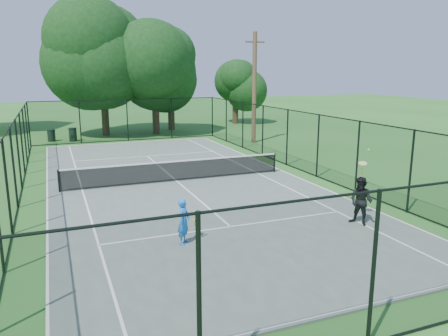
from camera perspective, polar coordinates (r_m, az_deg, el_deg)
name	(u,v)px	position (r m, az deg, el deg)	size (l,w,h in m)	color
ground	(177,182)	(19.97, -6.18, -1.88)	(120.00, 120.00, 0.00)	#286522
tennis_court	(177,182)	(19.96, -6.19, -1.79)	(11.00, 24.00, 0.06)	#526059
tennis_net	(177,170)	(19.83, -6.22, -0.26)	(10.08, 0.08, 0.95)	black
fence	(176,150)	(19.65, -6.29, 2.36)	(13.10, 26.10, 3.00)	black
tree_near_left	(102,59)	(35.40, -15.67, 13.60)	(7.32, 7.32, 9.54)	#332114
tree_near_mid	(154,69)	(35.41, -9.10, 12.60)	(6.29, 6.29, 8.23)	#332114
tree_near_right	(170,73)	(37.82, -7.04, 12.19)	(5.44, 5.44, 7.50)	#332114
tree_far_right	(236,87)	(42.02, 1.51, 10.55)	(4.25, 4.25, 5.62)	#332114
trash_bin_left	(51,135)	(33.73, -21.63, 4.00)	(0.58, 0.58, 0.88)	black
trash_bin_right	(73,134)	(33.26, -19.14, 4.16)	(0.58, 0.58, 0.97)	black
utility_pole	(254,88)	(30.68, 3.98, 10.44)	(1.40, 0.30, 7.54)	#4C3823
player_blue	(184,221)	(12.68, -5.26, -6.93)	(0.86, 0.59, 1.35)	blue
player_black	(361,201)	(14.79, 17.47, -4.14)	(1.00, 0.96, 2.40)	black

